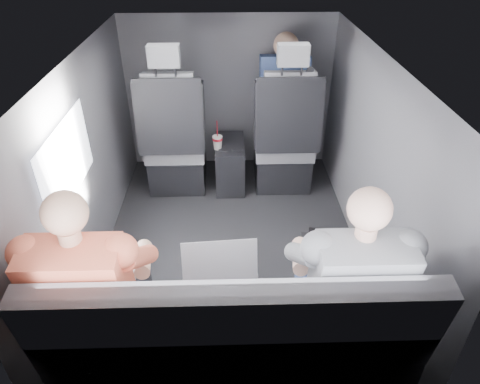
{
  "coord_description": "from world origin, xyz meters",
  "views": [
    {
      "loc": [
        -0.01,
        -2.34,
        2.02
      ],
      "look_at": [
        0.06,
        -0.05,
        0.52
      ],
      "focal_mm": 32.0,
      "sensor_mm": 36.0,
      "label": 1
    }
  ],
  "objects_px": {
    "laptop_white": "(104,261)",
    "front_seat_right": "(284,144)",
    "rear_bench": "(234,347)",
    "passenger_rear_left": "(97,288)",
    "passenger_rear_right": "(345,283)",
    "front_seat_left": "(176,146)",
    "laptop_black": "(334,249)",
    "laptop_silver": "(221,263)",
    "passenger_front_right": "(283,93)",
    "soda_cup": "(218,142)",
    "center_console": "(230,164)"
  },
  "relations": [
    {
      "from": "laptop_white",
      "to": "front_seat_right",
      "type": "bearing_deg",
      "value": 57.24
    },
    {
      "from": "rear_bench",
      "to": "passenger_rear_left",
      "type": "bearing_deg",
      "value": 171.08
    },
    {
      "from": "front_seat_right",
      "to": "passenger_rear_left",
      "type": "relative_size",
      "value": 1.06
    },
    {
      "from": "rear_bench",
      "to": "laptop_white",
      "type": "distance_m",
      "value": 0.74
    },
    {
      "from": "passenger_rear_right",
      "to": "front_seat_left",
      "type": "bearing_deg",
      "value": 117.96
    },
    {
      "from": "rear_bench",
      "to": "passenger_rear_left",
      "type": "relative_size",
      "value": 1.34
    },
    {
      "from": "passenger_rear_left",
      "to": "laptop_black",
      "type": "bearing_deg",
      "value": 11.4
    },
    {
      "from": "rear_bench",
      "to": "passenger_rear_right",
      "type": "xyz_separation_m",
      "value": [
        0.51,
        0.1,
        0.31
      ]
    },
    {
      "from": "laptop_silver",
      "to": "passenger_front_right",
      "type": "xyz_separation_m",
      "value": [
        0.51,
        1.93,
        0.12
      ]
    },
    {
      "from": "laptop_white",
      "to": "passenger_front_right",
      "type": "xyz_separation_m",
      "value": [
        1.07,
        1.9,
        0.12
      ]
    },
    {
      "from": "front_seat_left",
      "to": "rear_bench",
      "type": "bearing_deg",
      "value": -76.69
    },
    {
      "from": "rear_bench",
      "to": "passenger_rear_left",
      "type": "height_order",
      "value": "passenger_rear_left"
    },
    {
      "from": "laptop_white",
      "to": "laptop_silver",
      "type": "relative_size",
      "value": 1.08
    },
    {
      "from": "soda_cup",
      "to": "laptop_silver",
      "type": "relative_size",
      "value": 0.7
    },
    {
      "from": "passenger_rear_left",
      "to": "passenger_front_right",
      "type": "xyz_separation_m",
      "value": [
        1.07,
        2.06,
        0.13
      ]
    },
    {
      "from": "front_seat_right",
      "to": "laptop_white",
      "type": "xyz_separation_m",
      "value": [
        -1.06,
        -1.65,
        0.24
      ]
    },
    {
      "from": "laptop_white",
      "to": "laptop_black",
      "type": "relative_size",
      "value": 1.17
    },
    {
      "from": "passenger_rear_left",
      "to": "passenger_rear_right",
      "type": "height_order",
      "value": "passenger_rear_left"
    },
    {
      "from": "passenger_front_right",
      "to": "front_seat_left",
      "type": "bearing_deg",
      "value": -164.11
    },
    {
      "from": "passenger_rear_left",
      "to": "center_console",
      "type": "bearing_deg",
      "value": 71.74
    },
    {
      "from": "front_seat_right",
      "to": "passenger_rear_right",
      "type": "distance_m",
      "value": 1.82
    },
    {
      "from": "front_seat_left",
      "to": "laptop_white",
      "type": "xyz_separation_m",
      "value": [
        -0.16,
        -1.65,
        0.24
      ]
    },
    {
      "from": "front_seat_left",
      "to": "laptop_black",
      "type": "height_order",
      "value": "front_seat_left"
    },
    {
      "from": "laptop_black",
      "to": "laptop_white",
      "type": "bearing_deg",
      "value": -176.67
    },
    {
      "from": "soda_cup",
      "to": "front_seat_right",
      "type": "bearing_deg",
      "value": 6.27
    },
    {
      "from": "rear_bench",
      "to": "passenger_front_right",
      "type": "relative_size",
      "value": 1.96
    },
    {
      "from": "rear_bench",
      "to": "laptop_white",
      "type": "height_order",
      "value": "rear_bench"
    },
    {
      "from": "laptop_black",
      "to": "front_seat_right",
      "type": "bearing_deg",
      "value": 91.88
    },
    {
      "from": "laptop_white",
      "to": "passenger_rear_right",
      "type": "relative_size",
      "value": 0.32
    },
    {
      "from": "center_console",
      "to": "laptop_silver",
      "type": "height_order",
      "value": "laptop_silver"
    },
    {
      "from": "laptop_black",
      "to": "front_seat_left",
      "type": "bearing_deg",
      "value": 121.04
    },
    {
      "from": "laptop_black",
      "to": "passenger_rear_right",
      "type": "bearing_deg",
      "value": -88.29
    },
    {
      "from": "rear_bench",
      "to": "laptop_black",
      "type": "distance_m",
      "value": 0.68
    },
    {
      "from": "center_console",
      "to": "soda_cup",
      "type": "xyz_separation_m",
      "value": [
        -0.1,
        -0.1,
        0.26
      ]
    },
    {
      "from": "laptop_silver",
      "to": "center_console",
      "type": "bearing_deg",
      "value": 88.09
    },
    {
      "from": "center_console",
      "to": "soda_cup",
      "type": "relative_size",
      "value": 1.94
    },
    {
      "from": "center_console",
      "to": "laptop_silver",
      "type": "bearing_deg",
      "value": -91.91
    },
    {
      "from": "soda_cup",
      "to": "passenger_rear_right",
      "type": "relative_size",
      "value": 0.21
    },
    {
      "from": "laptop_white",
      "to": "passenger_rear_right",
      "type": "distance_m",
      "value": 1.13
    },
    {
      "from": "passenger_rear_right",
      "to": "laptop_silver",
      "type": "bearing_deg",
      "value": 166.72
    },
    {
      "from": "laptop_white",
      "to": "passenger_rear_right",
      "type": "xyz_separation_m",
      "value": [
        1.12,
        -0.16,
        -0.02
      ]
    },
    {
      "from": "front_seat_left",
      "to": "front_seat_right",
      "type": "height_order",
      "value": "same"
    },
    {
      "from": "rear_bench",
      "to": "laptop_silver",
      "type": "xyz_separation_m",
      "value": [
        -0.06,
        0.23,
        0.32
      ]
    },
    {
      "from": "front_seat_left",
      "to": "soda_cup",
      "type": "height_order",
      "value": "front_seat_left"
    },
    {
      "from": "front_seat_left",
      "to": "laptop_silver",
      "type": "height_order",
      "value": "front_seat_left"
    },
    {
      "from": "rear_bench",
      "to": "passenger_front_right",
      "type": "xyz_separation_m",
      "value": [
        0.46,
        2.16,
        0.44
      ]
    },
    {
      "from": "center_console",
      "to": "passenger_rear_left",
      "type": "relative_size",
      "value": 0.4
    },
    {
      "from": "front_seat_right",
      "to": "passenger_front_right",
      "type": "xyz_separation_m",
      "value": [
        0.01,
        0.26,
        0.35
      ]
    },
    {
      "from": "laptop_white",
      "to": "laptop_black",
      "type": "height_order",
      "value": "laptop_white"
    },
    {
      "from": "rear_bench",
      "to": "passenger_rear_right",
      "type": "bearing_deg",
      "value": 10.66
    }
  ]
}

